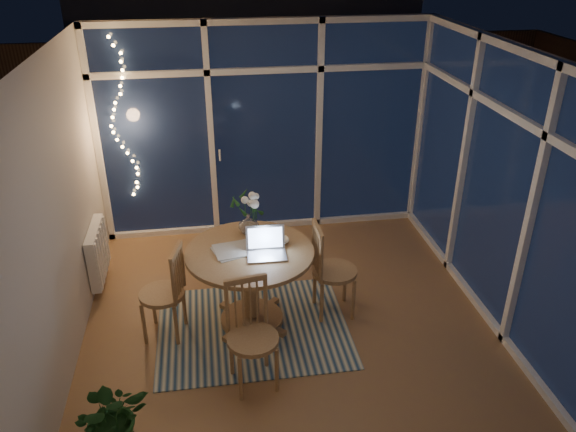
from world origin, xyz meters
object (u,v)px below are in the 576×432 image
object	(u,v)px
chair_right	(335,269)
potted_plant	(114,422)
chair_left	(162,292)
dining_table	(251,287)
flower_vase	(249,224)
laptop	(266,244)
chair_front	(253,337)

from	to	relation	value
chair_right	potted_plant	world-z (taller)	chair_right
chair_left	potted_plant	xyz separation A→B (m)	(-0.27, -1.42, -0.10)
chair_right	potted_plant	size ratio (longest dim) A/B	1.32
dining_table	chair_left	world-z (taller)	chair_left
chair_right	flower_vase	xyz separation A→B (m)	(-0.80, 0.29, 0.42)
laptop	flower_vase	size ratio (longest dim) A/B	1.70
potted_plant	laptop	bearing A→B (deg)	47.26
dining_table	chair_right	distance (m)	0.84
laptop	potted_plant	xyz separation A→B (m)	(-1.25, -1.35, -0.57)
dining_table	chair_front	world-z (taller)	chair_front
flower_vase	potted_plant	xyz separation A→B (m)	(-1.13, -1.81, -0.54)
chair_front	potted_plant	size ratio (longest dim) A/B	1.29
chair_left	flower_vase	bearing A→B (deg)	127.87
chair_left	laptop	distance (m)	1.08
flower_vase	chair_right	bearing A→B (deg)	-19.59
potted_plant	chair_left	bearing A→B (deg)	79.11
laptop	potted_plant	bearing A→B (deg)	-131.32
flower_vase	potted_plant	bearing A→B (deg)	-121.97
chair_left	chair_right	distance (m)	1.66
laptop	potted_plant	size ratio (longest dim) A/B	0.47
flower_vase	laptop	bearing A→B (deg)	-75.17
dining_table	chair_left	xyz separation A→B (m)	(-0.83, -0.05, 0.07)
chair_left	chair_right	bearing A→B (deg)	106.93
chair_right	chair_left	bearing A→B (deg)	92.40
chair_left	chair_front	xyz separation A→B (m)	(0.77, -0.78, 0.01)
dining_table	flower_vase	xyz separation A→B (m)	(0.03, 0.34, 0.51)
chair_right	laptop	distance (m)	0.83
dining_table	chair_right	xyz separation A→B (m)	(0.83, 0.05, 0.09)
chair_right	potted_plant	bearing A→B (deg)	127.03
dining_table	potted_plant	bearing A→B (deg)	-126.91
chair_left	flower_vase	size ratio (longest dim) A/B	4.58
chair_left	laptop	bearing A→B (deg)	99.51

